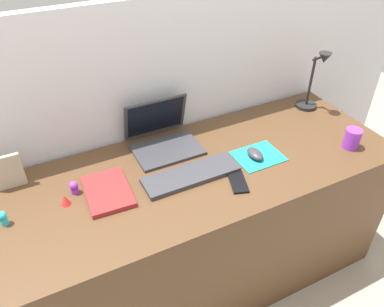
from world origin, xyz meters
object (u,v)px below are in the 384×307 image
(laptop, at_px, (162,135))
(toy_figurine_purple, at_px, (74,187))
(picture_frame, at_px, (7,172))
(coffee_mug, at_px, (352,139))
(notebook_pad, at_px, (108,191))
(mouse, at_px, (255,154))
(keyboard, at_px, (191,175))
(toy_figurine_cyan, at_px, (3,218))
(desk_lamp, at_px, (314,83))
(cell_phone, at_px, (238,182))
(toy_figurine_red, at_px, (65,200))

(laptop, distance_m, toy_figurine_purple, 0.47)
(picture_frame, xyz_separation_m, coffee_mug, (1.43, -0.41, -0.03))
(notebook_pad, bearing_deg, mouse, -2.62)
(laptop, relative_size, toy_figurine_purple, 5.35)
(keyboard, height_order, toy_figurine_cyan, toy_figurine_cyan)
(mouse, bearing_deg, coffee_mug, -16.45)
(keyboard, bearing_deg, desk_lamp, 15.07)
(mouse, bearing_deg, picture_frame, 164.20)
(picture_frame, bearing_deg, keyboard, -21.77)
(keyboard, distance_m, coffee_mug, 0.77)
(keyboard, bearing_deg, cell_phone, -38.96)
(picture_frame, distance_m, toy_figurine_cyan, 0.21)
(toy_figurine_red, bearing_deg, picture_frame, 130.84)
(toy_figurine_purple, bearing_deg, cell_phone, -21.72)
(keyboard, xyz_separation_m, toy_figurine_cyan, (-0.72, 0.07, 0.02))
(notebook_pad, xyz_separation_m, coffee_mug, (1.09, -0.20, 0.04))
(mouse, distance_m, desk_lamp, 0.57)
(keyboard, height_order, mouse, mouse)
(toy_figurine_red, relative_size, toy_figurine_cyan, 0.74)
(picture_frame, bearing_deg, cell_phone, -25.40)
(toy_figurine_red, xyz_separation_m, toy_figurine_purple, (0.05, 0.05, 0.01))
(laptop, height_order, keyboard, laptop)
(laptop, relative_size, desk_lamp, 0.92)
(picture_frame, bearing_deg, toy_figurine_red, -49.16)
(desk_lamp, xyz_separation_m, toy_figurine_cyan, (-1.54, -0.15, -0.12))
(notebook_pad, height_order, toy_figurine_red, toy_figurine_red)
(keyboard, distance_m, toy_figurine_purple, 0.47)
(laptop, bearing_deg, desk_lamp, -3.33)
(mouse, height_order, picture_frame, picture_frame)
(mouse, height_order, notebook_pad, mouse)
(cell_phone, height_order, toy_figurine_purple, toy_figurine_purple)
(notebook_pad, relative_size, toy_figurine_red, 5.41)
(keyboard, relative_size, notebook_pad, 1.71)
(cell_phone, bearing_deg, keyboard, 159.90)
(notebook_pad, xyz_separation_m, toy_figurine_red, (-0.16, 0.01, 0.01))
(toy_figurine_purple, bearing_deg, coffee_mug, -12.08)
(cell_phone, bearing_deg, toy_figurine_purple, 177.14)
(notebook_pad, xyz_separation_m, picture_frame, (-0.33, 0.21, 0.06))
(coffee_mug, bearing_deg, picture_frame, 164.00)
(laptop, distance_m, notebook_pad, 0.39)
(toy_figurine_red, bearing_deg, notebook_pad, -4.21)
(laptop, relative_size, notebook_pad, 1.25)
(desk_lamp, bearing_deg, toy_figurine_cyan, -174.25)
(desk_lamp, height_order, picture_frame, desk_lamp)
(laptop, distance_m, desk_lamp, 0.84)
(laptop, xyz_separation_m, cell_phone, (0.17, -0.39, -0.05))
(notebook_pad, distance_m, toy_figurine_purple, 0.13)
(notebook_pad, distance_m, toy_figurine_cyan, 0.38)
(desk_lamp, relative_size, toy_figurine_purple, 5.79)
(laptop, height_order, cell_phone, laptop)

